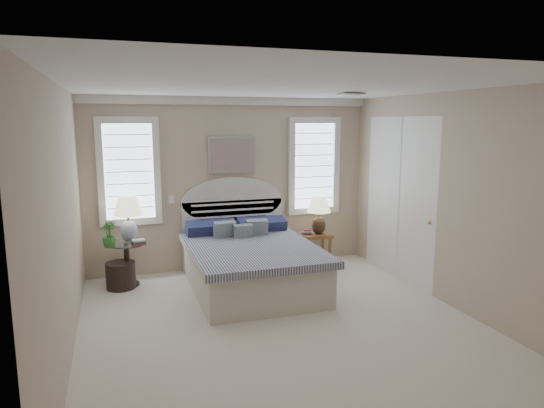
{
  "coord_description": "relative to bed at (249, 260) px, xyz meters",
  "views": [
    {
      "loc": [
        -1.75,
        -4.94,
        2.33
      ],
      "look_at": [
        0.19,
        1.0,
        1.26
      ],
      "focal_mm": 32.0,
      "sensor_mm": 36.0,
      "label": 1
    }
  ],
  "objects": [
    {
      "name": "floor",
      "position": [
        0.0,
        -1.46,
        -0.39
      ],
      "size": [
        4.5,
        5.0,
        0.01
      ],
      "primitive_type": "cube",
      "color": "silver",
      "rests_on": "ground"
    },
    {
      "name": "ceiling",
      "position": [
        0.0,
        -1.46,
        2.31
      ],
      "size": [
        4.5,
        5.0,
        0.01
      ],
      "primitive_type": "cube",
      "color": "white",
      "rests_on": "wall_back"
    },
    {
      "name": "wall_back",
      "position": [
        0.0,
        1.04,
        0.96
      ],
      "size": [
        4.5,
        0.02,
        2.7
      ],
      "primitive_type": "cube",
      "color": "#BEA88E",
      "rests_on": "floor"
    },
    {
      "name": "wall_left",
      "position": [
        -2.25,
        -1.46,
        0.96
      ],
      "size": [
        0.02,
        5.0,
        2.7
      ],
      "primitive_type": "cube",
      "color": "#BEA88E",
      "rests_on": "floor"
    },
    {
      "name": "wall_right",
      "position": [
        2.25,
        -1.46,
        0.96
      ],
      "size": [
        0.02,
        5.0,
        2.7
      ],
      "primitive_type": "cube",
      "color": "#BEA88E",
      "rests_on": "floor"
    },
    {
      "name": "crown_molding",
      "position": [
        0.0,
        1.0,
        2.25
      ],
      "size": [
        4.5,
        0.08,
        0.12
      ],
      "primitive_type": "cube",
      "color": "white",
      "rests_on": "wall_back"
    },
    {
      "name": "hvac_vent",
      "position": [
        1.2,
        -0.66,
        2.29
      ],
      "size": [
        0.3,
        0.2,
        0.02
      ],
      "primitive_type": "cube",
      "color": "#B2B2B2",
      "rests_on": "ceiling"
    },
    {
      "name": "switch_plate",
      "position": [
        -0.95,
        1.03,
        0.76
      ],
      "size": [
        0.08,
        0.01,
        0.12
      ],
      "primitive_type": "cube",
      "color": "white",
      "rests_on": "wall_back"
    },
    {
      "name": "window_left",
      "position": [
        -1.55,
        1.02,
        1.21
      ],
      "size": [
        0.9,
        0.06,
        1.6
      ],
      "primitive_type": "cube",
      "color": "silver",
      "rests_on": "wall_back"
    },
    {
      "name": "window_right",
      "position": [
        1.4,
        1.02,
        1.21
      ],
      "size": [
        0.9,
        0.06,
        1.6
      ],
      "primitive_type": "cube",
      "color": "silver",
      "rests_on": "wall_back"
    },
    {
      "name": "painting",
      "position": [
        0.0,
        1.0,
        1.43
      ],
      "size": [
        0.74,
        0.04,
        0.58
      ],
      "primitive_type": "cube",
      "color": "silver",
      "rests_on": "wall_back"
    },
    {
      "name": "closet_door",
      "position": [
        2.23,
        -0.26,
        0.81
      ],
      "size": [
        0.02,
        1.8,
        2.4
      ],
      "primitive_type": "cube",
      "color": "white",
      "rests_on": "floor"
    },
    {
      "name": "bed",
      "position": [
        0.0,
        0.0,
        0.0
      ],
      "size": [
        1.72,
        2.28,
        1.47
      ],
      "color": "beige",
      "rests_on": "floor"
    },
    {
      "name": "side_table_left",
      "position": [
        -1.65,
        0.59,
        0.0
      ],
      "size": [
        0.56,
        0.56,
        0.63
      ],
      "color": "black",
      "rests_on": "floor"
    },
    {
      "name": "nightstand_right",
      "position": [
        1.3,
        0.69,
        0.0
      ],
      "size": [
        0.5,
        0.4,
        0.53
      ],
      "color": "brown",
      "rests_on": "floor"
    },
    {
      "name": "floor_pot",
      "position": [
        -1.75,
        0.51,
        -0.2
      ],
      "size": [
        0.49,
        0.49,
        0.37
      ],
      "primitive_type": "cylinder",
      "rotation": [
        0.0,
        0.0,
        0.23
      ],
      "color": "black",
      "rests_on": "floor"
    },
    {
      "name": "lamp_left",
      "position": [
        -1.6,
        0.7,
        0.64
      ],
      "size": [
        0.53,
        0.53,
        0.66
      ],
      "rotation": [
        0.0,
        0.0,
        0.4
      ],
      "color": "white",
      "rests_on": "side_table_left"
    },
    {
      "name": "lamp_right",
      "position": [
        1.35,
        0.65,
        0.52
      ],
      "size": [
        0.49,
        0.49,
        0.62
      ],
      "rotation": [
        0.0,
        0.0,
        -0.39
      ],
      "color": "black",
      "rests_on": "nightstand_right"
    },
    {
      "name": "potted_plant",
      "position": [
        -1.87,
        0.41,
        0.42
      ],
      "size": [
        0.26,
        0.26,
        0.36
      ],
      "primitive_type": "imported",
      "rotation": [
        0.0,
        0.0,
        -0.43
      ],
      "color": "#38722D",
      "rests_on": "side_table_left"
    },
    {
      "name": "books_left",
      "position": [
        -1.49,
        0.42,
        0.28
      ],
      "size": [
        0.21,
        0.17,
        0.08
      ],
      "rotation": [
        0.0,
        0.0,
        0.22
      ],
      "color": "maroon",
      "rests_on": "side_table_left"
    },
    {
      "name": "books_right",
      "position": [
        1.15,
        0.67,
        0.18
      ],
      "size": [
        0.17,
        0.13,
        0.08
      ],
      "rotation": [
        0.0,
        0.0,
        -0.13
      ],
      "color": "maroon",
      "rests_on": "nightstand_right"
    }
  ]
}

